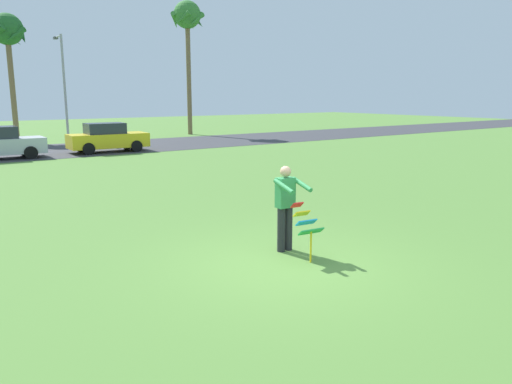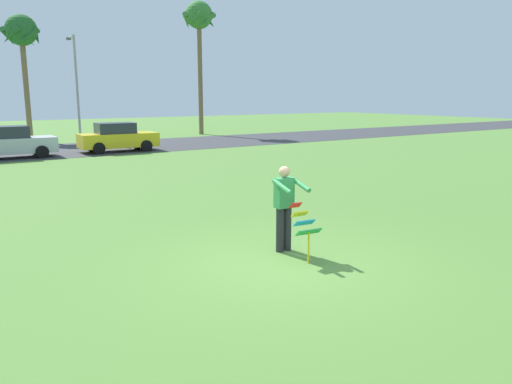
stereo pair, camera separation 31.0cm
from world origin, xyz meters
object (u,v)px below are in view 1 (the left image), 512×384
parked_car_yellow (108,138)px  streetlight_pole (64,81)px  kite_held (306,224)px  palm_tree_centre_far (187,22)px  palm_tree_right_near (7,35)px  person_kite_flyer (286,205)px

parked_car_yellow → streetlight_pole: (-0.10, 7.74, 3.22)m
kite_held → parked_car_yellow: bearing=81.2°
kite_held → palm_tree_centre_far: (12.77, 28.61, 7.95)m
parked_car_yellow → palm_tree_right_near: size_ratio=0.50×
person_kite_flyer → kite_held: (-0.04, -0.66, -0.24)m
kite_held → streetlight_pole: streetlight_pole is taller
kite_held → palm_tree_right_near: bearing=89.2°
kite_held → palm_tree_centre_far: size_ratio=0.11×
person_kite_flyer → streetlight_pole: bearing=83.7°
kite_held → streetlight_pole: 28.19m
parked_car_yellow → palm_tree_centre_far: size_ratio=0.42×
parked_car_yellow → palm_tree_centre_far: palm_tree_centre_far is taller
parked_car_yellow → kite_held: bearing=-98.8°
kite_held → palm_tree_right_near: size_ratio=0.13×
palm_tree_right_near → palm_tree_centre_far: bearing=-10.9°
kite_held → streetlight_pole: bearing=83.8°
person_kite_flyer → parked_car_yellow: size_ratio=0.41×
person_kite_flyer → kite_held: person_kite_flyer is taller
palm_tree_right_near → palm_tree_centre_far: size_ratio=0.83×
palm_tree_centre_far → streetlight_pole: palm_tree_centre_far is taller
palm_tree_right_near → parked_car_yellow: bearing=-76.1°
kite_held → streetlight_pole: (3.02, 27.84, 3.29)m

